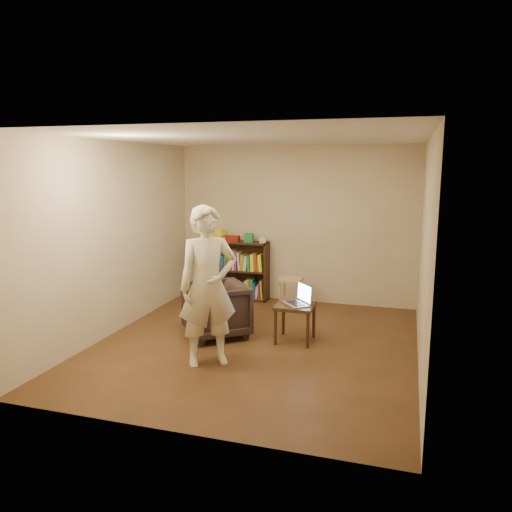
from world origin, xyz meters
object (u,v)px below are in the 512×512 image
(stool, at_px, (291,284))
(person, at_px, (208,286))
(bookshelf, at_px, (234,273))
(laptop, at_px, (299,300))
(side_table, at_px, (295,311))
(armchair, at_px, (216,310))

(stool, relative_size, person, 0.28)
(bookshelf, xyz_separation_m, laptop, (1.53, -1.79, 0.12))
(stool, relative_size, laptop, 1.13)
(bookshelf, bearing_deg, stool, -20.09)
(bookshelf, relative_size, side_table, 2.42)
(bookshelf, distance_m, person, 2.96)
(bookshelf, relative_size, person, 0.65)
(laptop, bearing_deg, stool, 156.01)
(laptop, relative_size, person, 0.24)
(laptop, distance_m, person, 1.39)
(armchair, bearing_deg, bookshelf, 152.73)
(bookshelf, distance_m, side_table, 2.34)
(stool, bearing_deg, person, -99.35)
(bookshelf, relative_size, laptop, 2.67)
(bookshelf, bearing_deg, person, -76.25)
(side_table, relative_size, laptop, 1.11)
(person, bearing_deg, laptop, 16.71)
(person, bearing_deg, bookshelf, 69.10)
(side_table, bearing_deg, person, -127.64)
(armchair, bearing_deg, person, -22.48)
(bookshelf, xyz_separation_m, person, (0.69, -2.83, 0.48))
(stool, xyz_separation_m, side_table, (0.39, -1.41, 0.00))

